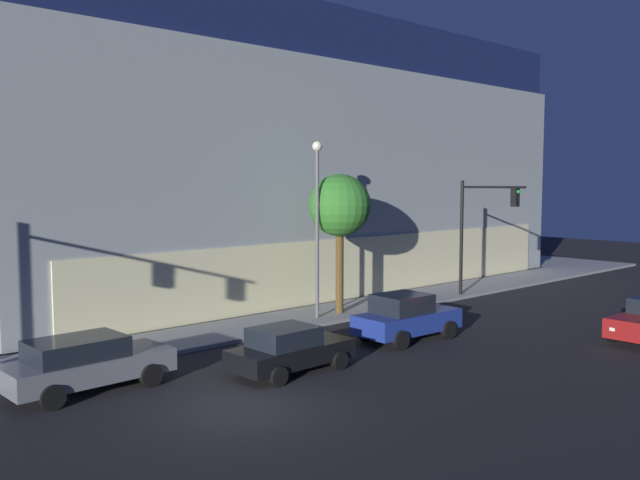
# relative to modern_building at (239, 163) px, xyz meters

# --- Properties ---
(ground_plane) EXTENTS (120.00, 120.00, 0.00)m
(ground_plane) POSITION_rel_modern_building_xyz_m (-14.80, -20.76, -7.38)
(ground_plane) COLOR black
(modern_building) EXTENTS (36.38, 22.54, 14.91)m
(modern_building) POSITION_rel_modern_building_xyz_m (0.00, 0.00, 0.00)
(modern_building) COLOR #4C4C51
(modern_building) RESTS_ON ground
(traffic_light_far_corner) EXTENTS (0.46, 3.95, 6.08)m
(traffic_light_far_corner) POSITION_rel_modern_building_xyz_m (4.21, -15.36, -3.15)
(traffic_light_far_corner) COLOR black
(traffic_light_far_corner) RESTS_ON sidewalk_corner
(street_lamp_sidewalk) EXTENTS (0.44, 0.44, 7.74)m
(street_lamp_sidewalk) POSITION_rel_modern_building_xyz_m (-5.53, -13.57, -2.35)
(street_lamp_sidewalk) COLOR #5E5E5E
(street_lamp_sidewalk) RESTS_ON sidewalk_corner
(sidewalk_tree) EXTENTS (2.83, 2.83, 6.34)m
(sidewalk_tree) POSITION_rel_modern_building_xyz_m (-4.04, -13.45, -2.37)
(sidewalk_tree) COLOR brown
(sidewalk_tree) RESTS_ON sidewalk_corner
(car_grey) EXTENTS (4.85, 2.27, 1.61)m
(car_grey) POSITION_rel_modern_building_xyz_m (-17.33, -16.53, -6.53)
(car_grey) COLOR slate
(car_grey) RESTS_ON ground
(car_black) EXTENTS (4.24, 2.07, 1.51)m
(car_black) POSITION_rel_modern_building_xyz_m (-11.67, -19.05, -6.62)
(car_black) COLOR black
(car_black) RESTS_ON ground
(car_blue) EXTENTS (4.45, 2.23, 1.83)m
(car_blue) POSITION_rel_modern_building_xyz_m (-5.48, -18.65, -6.47)
(car_blue) COLOR navy
(car_blue) RESTS_ON ground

